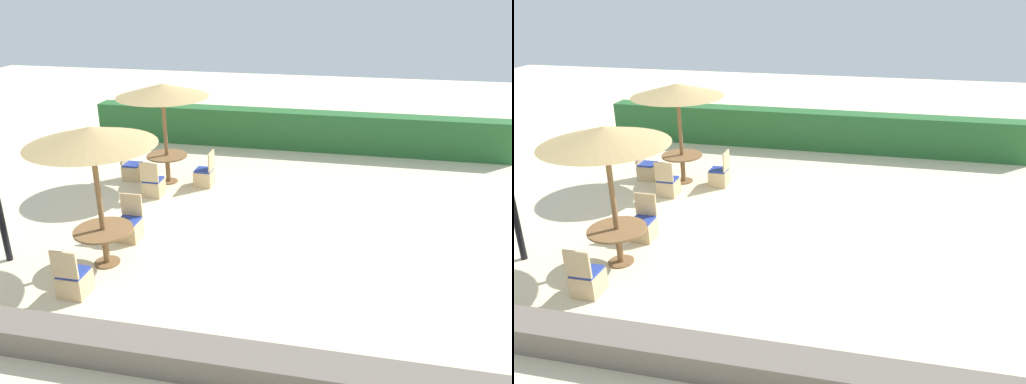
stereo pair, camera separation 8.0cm
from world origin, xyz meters
The scene contains 12 objects.
ground_plane centered at (0.00, 0.00, 0.00)m, with size 40.00×40.00×0.00m, color beige.
hedge_row centered at (0.00, 6.50, 0.60)m, with size 13.00×0.70×1.19m, color #28602D.
stone_border centered at (0.00, -3.64, 0.21)m, with size 10.00×0.56×0.42m, color #6B6056.
parasol_front_left centered at (-2.49, -1.26, 2.48)m, with size 2.26×2.26×2.66m.
round_table_front_left centered at (-2.49, -1.26, 0.57)m, with size 1.08×1.08×0.72m.
patio_chair_front_left_south centered at (-2.53, -2.32, 0.26)m, with size 0.46×0.46×0.93m.
patio_chair_front_left_north centered at (-2.48, -0.27, 0.26)m, with size 0.46×0.46×0.93m.
parasol_back_left centered at (-2.85, 2.91, 2.42)m, with size 2.32×2.32×2.60m.
round_table_back_left centered at (-2.85, 2.91, 0.59)m, with size 1.05×1.05×0.75m.
patio_chair_back_left_east centered at (-1.83, 2.87, 0.26)m, with size 0.46×0.46×0.93m.
patio_chair_back_left_south centered at (-2.87, 1.95, 0.26)m, with size 0.46×0.46×0.93m.
patio_chair_back_left_west centered at (-3.86, 2.89, 0.26)m, with size 0.46×0.46×0.93m.
Camera 2 is at (2.00, -8.68, 4.91)m, focal length 35.00 mm.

